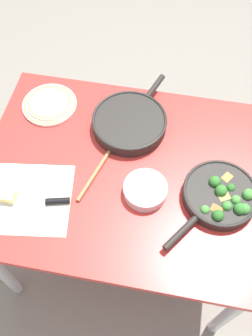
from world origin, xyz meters
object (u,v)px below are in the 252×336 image
object	(u,v)px
dinner_plate_stack	(49,104)
skillet_eggs	(130,122)
cheese_block	(4,195)
prep_bowl_steel	(145,190)
grater_knife	(40,202)
skillet_broccoli	(220,196)
wooden_spoon	(108,153)

from	to	relation	value
dinner_plate_stack	skillet_eggs	bearing A→B (deg)	-7.61
cheese_block	prep_bowl_steel	size ratio (longest dim) A/B	0.51
grater_knife	prep_bowl_steel	size ratio (longest dim) A/B	1.85
skillet_broccoli	cheese_block	size ratio (longest dim) A/B	4.64
skillet_broccoli	cheese_block	world-z (taller)	skillet_broccoli
cheese_block	prep_bowl_steel	distance (m)	0.50
skillet_broccoli	skillet_eggs	bearing A→B (deg)	-89.81
dinner_plate_stack	prep_bowl_steel	size ratio (longest dim) A/B	1.43
grater_knife	dinner_plate_stack	xyz separation A→B (m)	(-0.10, 0.44, 0.00)
skillet_broccoli	dinner_plate_stack	world-z (taller)	skillet_broccoli
skillet_eggs	dinner_plate_stack	distance (m)	0.35
cheese_block	prep_bowl_steel	bearing A→B (deg)	12.93
grater_knife	cheese_block	distance (m)	0.13
grater_knife	skillet_broccoli	bearing A→B (deg)	177.93
wooden_spoon	skillet_eggs	bearing A→B (deg)	-4.76
wooden_spoon	grater_knife	distance (m)	0.32
cheese_block	prep_bowl_steel	xyz separation A→B (m)	(0.49, 0.11, 0.00)
grater_knife	cheese_block	size ratio (longest dim) A/B	3.62
dinner_plate_stack	prep_bowl_steel	xyz separation A→B (m)	(0.46, -0.33, 0.01)
skillet_broccoli	skillet_eggs	distance (m)	0.46
cheese_block	dinner_plate_stack	size ratio (longest dim) A/B	0.36
skillet_eggs	prep_bowl_steel	world-z (taller)	skillet_eggs
skillet_eggs	prep_bowl_steel	bearing A→B (deg)	-139.30
skillet_broccoli	prep_bowl_steel	distance (m)	0.27
wooden_spoon	grater_knife	world-z (taller)	grater_knife
skillet_eggs	wooden_spoon	size ratio (longest dim) A/B	1.16
dinner_plate_stack	prep_bowl_steel	world-z (taller)	prep_bowl_steel
skillet_eggs	prep_bowl_steel	distance (m)	0.31
grater_knife	prep_bowl_steel	distance (m)	0.38
cheese_block	dinner_plate_stack	bearing A→B (deg)	85.91
skillet_broccoli	grater_knife	xyz separation A→B (m)	(-0.62, -0.13, -0.02)
wooden_spoon	dinner_plate_stack	xyz separation A→B (m)	(-0.29, 0.19, 0.01)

